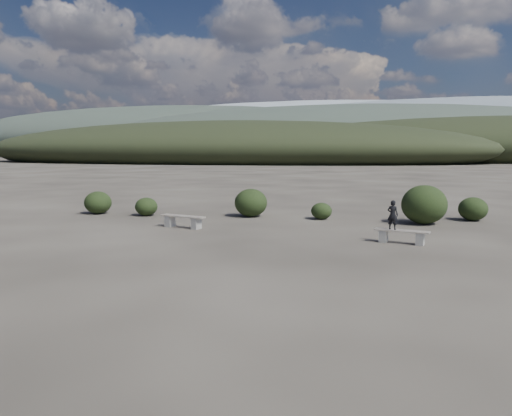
# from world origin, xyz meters

# --- Properties ---
(ground) EXTENTS (1200.00, 1200.00, 0.00)m
(ground) POSITION_xyz_m (0.00, 0.00, 0.00)
(ground) COLOR #2B2721
(ground) RESTS_ON ground
(bench_left) EXTENTS (1.92, 0.92, 0.47)m
(bench_left) POSITION_xyz_m (-3.55, 5.57, 0.29)
(bench_left) COLOR gray
(bench_left) RESTS_ON ground
(bench_right) EXTENTS (1.78, 0.80, 0.44)m
(bench_right) POSITION_xyz_m (4.51, 3.98, 0.26)
(bench_right) COLOR gray
(bench_right) RESTS_ON ground
(seated_person) EXTENTS (0.41, 0.34, 0.97)m
(seated_person) POSITION_xyz_m (4.22, 4.06, 0.92)
(seated_person) COLOR black
(seated_person) RESTS_ON bench_right
(shrub_a) EXTENTS (1.02, 1.02, 0.83)m
(shrub_a) POSITION_xyz_m (-6.37, 8.48, 0.42)
(shrub_a) COLOR black
(shrub_a) RESTS_ON ground
(shrub_b) EXTENTS (1.47, 1.47, 1.26)m
(shrub_b) POSITION_xyz_m (-1.63, 9.17, 0.63)
(shrub_b) COLOR black
(shrub_b) RESTS_ON ground
(shrub_c) EXTENTS (0.90, 0.90, 0.72)m
(shrub_c) POSITION_xyz_m (1.54, 8.98, 0.36)
(shrub_c) COLOR black
(shrub_c) RESTS_ON ground
(shrub_d) EXTENTS (1.82, 1.82, 1.59)m
(shrub_d) POSITION_xyz_m (5.72, 8.51, 0.79)
(shrub_d) COLOR black
(shrub_d) RESTS_ON ground
(shrub_e) EXTENTS (1.20, 1.20, 1.00)m
(shrub_e) POSITION_xyz_m (7.88, 9.91, 0.50)
(shrub_e) COLOR black
(shrub_e) RESTS_ON ground
(shrub_f) EXTENTS (1.25, 1.25, 1.06)m
(shrub_f) POSITION_xyz_m (-8.87, 8.64, 0.53)
(shrub_f) COLOR black
(shrub_f) RESTS_ON ground
(mountain_ridges) EXTENTS (500.00, 400.00, 56.00)m
(mountain_ridges) POSITION_xyz_m (-7.48, 339.06, 10.84)
(mountain_ridges) COLOR black
(mountain_ridges) RESTS_ON ground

